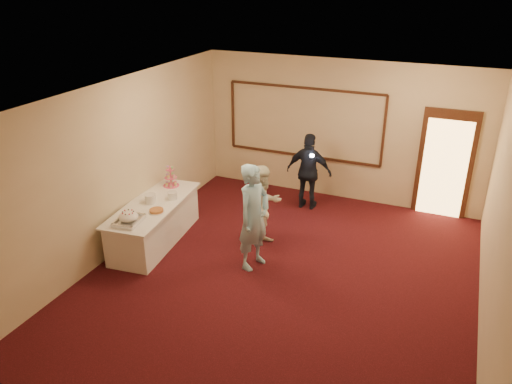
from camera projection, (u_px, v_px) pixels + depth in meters
floor at (281, 277)px, 8.19m from camera, size 7.00×7.00×0.00m
room_walls at (284, 162)px, 7.36m from camera, size 6.04×7.04×3.02m
wall_molding at (304, 123)px, 10.73m from camera, size 3.45×0.04×1.55m
doorway at (445, 165)px, 9.87m from camera, size 1.05×0.07×2.20m
buffet_table at (155, 222)px, 9.12m from camera, size 1.12×2.35×0.77m
pavlova_tray at (129, 218)px, 8.25m from camera, size 0.45×0.57×0.20m
cupcake_stand at (171, 178)px, 9.64m from camera, size 0.31×0.31×0.45m
plate_stack_a at (150, 199)px, 8.96m from camera, size 0.20×0.20×0.17m
plate_stack_b at (172, 196)px, 9.11m from camera, size 0.18×0.18×0.15m
tart at (156, 211)px, 8.63m from camera, size 0.28×0.28×0.06m
man at (254, 217)px, 8.16m from camera, size 0.60×0.76×1.83m
woman at (263, 206)px, 8.88m from camera, size 0.89×0.94×1.53m
guest at (309, 172)px, 10.27m from camera, size 0.95×0.41×1.62m
camera_flash at (312, 156)px, 9.85m from camera, size 0.08×0.06×0.05m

